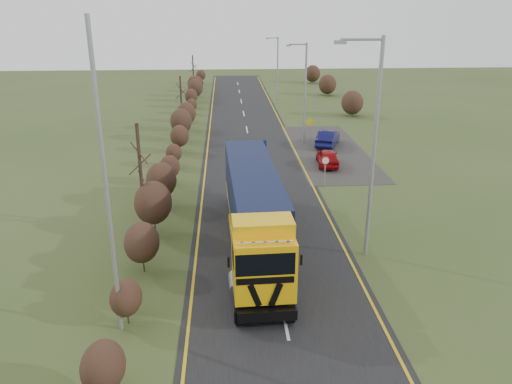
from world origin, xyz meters
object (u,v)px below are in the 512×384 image
at_px(car_red_hatchback, 328,157).
at_px(streetlight_near, 371,141).
at_px(car_blue_sedan, 328,138).
at_px(lorry, 254,207).
at_px(speed_sign, 325,166).

xyz_separation_m(car_red_hatchback, streetlight_near, (-1.18, -14.69, 5.08)).
distance_m(car_red_hatchback, car_blue_sedan, 5.84).
height_order(lorry, car_blue_sedan, lorry).
height_order(car_red_hatchback, streetlight_near, streetlight_near).
relative_size(lorry, car_red_hatchback, 3.73).
bearing_deg(streetlight_near, lorry, 168.62).
bearing_deg(car_red_hatchback, streetlight_near, 90.43).
xyz_separation_m(car_red_hatchback, car_blue_sedan, (1.15, 5.72, 0.05)).
height_order(lorry, streetlight_near, streetlight_near).
distance_m(car_red_hatchback, streetlight_near, 15.59).
relative_size(car_red_hatchback, car_blue_sedan, 0.89).
distance_m(car_blue_sedan, streetlight_near, 21.15).
bearing_deg(streetlight_near, speed_sign, 90.04).
height_order(car_blue_sedan, streetlight_near, streetlight_near).
bearing_deg(streetlight_near, car_red_hatchback, 85.41).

